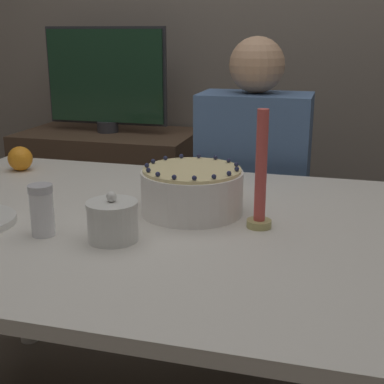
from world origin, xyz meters
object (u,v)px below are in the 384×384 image
at_px(sugar_bowl, 113,221).
at_px(sugar_shaker, 42,210).
at_px(cake, 192,191).
at_px(tv_monitor, 106,78).
at_px(person_man_blue_shirt, 252,218).
at_px(candle, 261,181).

relative_size(sugar_bowl, sugar_shaker, 0.96).
xyz_separation_m(cake, sugar_bowl, (-0.12, -0.23, -0.01)).
distance_m(cake, tv_monitor, 1.26).
xyz_separation_m(person_man_blue_shirt, tv_monitor, (-0.76, 0.40, 0.48)).
relative_size(sugar_shaker, tv_monitor, 0.21).
bearing_deg(person_man_blue_shirt, sugar_bowl, 78.34).
bearing_deg(cake, tv_monitor, 123.82).
bearing_deg(sugar_bowl, cake, 62.63).
relative_size(candle, person_man_blue_shirt, 0.24).
xyz_separation_m(cake, candle, (0.18, -0.06, 0.06)).
height_order(cake, tv_monitor, tv_monitor).
distance_m(sugar_shaker, candle, 0.51).
xyz_separation_m(sugar_shaker, candle, (0.47, 0.18, 0.06)).
bearing_deg(tv_monitor, sugar_shaker, -72.39).
xyz_separation_m(sugar_shaker, person_man_blue_shirt, (0.35, 0.89, -0.29)).
bearing_deg(person_man_blue_shirt, tv_monitor, -27.60).
bearing_deg(tv_monitor, sugar_bowl, -65.65).
height_order(sugar_bowl, sugar_shaker, sugar_shaker).
height_order(sugar_bowl, tv_monitor, tv_monitor).
height_order(sugar_bowl, candle, candle).
bearing_deg(person_man_blue_shirt, cake, 84.64).
distance_m(person_man_blue_shirt, tv_monitor, 0.98).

